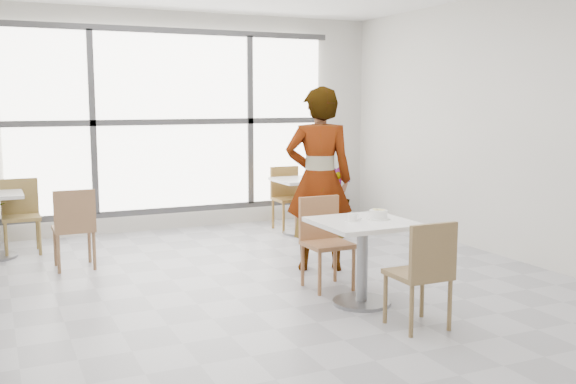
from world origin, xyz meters
name	(u,v)px	position (x,y,z in m)	size (l,w,h in m)	color
floor	(275,294)	(0.00, 0.00, 0.00)	(7.00, 7.00, 0.00)	#9E9EA5
wall_back	(174,122)	(0.00, 3.50, 1.50)	(6.00, 6.00, 0.00)	silver
wall_right	(526,127)	(3.00, 0.00, 1.50)	(7.00, 7.00, 0.00)	silver
window	(175,122)	(0.00, 3.44, 1.50)	(4.60, 0.07, 2.52)	white
main_table	(362,246)	(0.58, -0.60, 0.52)	(0.80, 0.80, 0.75)	white
chair_near	(424,268)	(0.67, -1.38, 0.50)	(0.42, 0.42, 0.87)	olive
chair_far	(324,236)	(0.54, 0.04, 0.50)	(0.42, 0.42, 0.87)	#99643F
oatmeal_bowl	(378,214)	(0.75, -0.59, 0.79)	(0.21, 0.21, 0.10)	white
coffee_cup	(352,217)	(0.50, -0.56, 0.78)	(0.16, 0.13, 0.07)	white
person	(319,179)	(0.79, 0.64, 0.97)	(0.71, 0.46, 1.93)	black
bg_table_right	(302,198)	(1.46, 2.43, 0.49)	(0.70, 0.70, 0.75)	silver
bg_chair_left_near	(74,223)	(-1.57, 1.70, 0.50)	(0.42, 0.42, 0.87)	#876141
bg_chair_left_far	(21,211)	(-2.05, 2.82, 0.50)	(0.42, 0.42, 0.87)	olive
bg_chair_right_near	(317,201)	(1.50, 2.06, 0.50)	(0.42, 0.42, 0.87)	#966A46
bg_chair_right_far	(288,193)	(1.42, 2.82, 0.50)	(0.42, 0.42, 0.87)	olive
plant_right	(335,194)	(2.34, 3.11, 0.40)	(0.44, 0.44, 0.79)	#4B8C42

